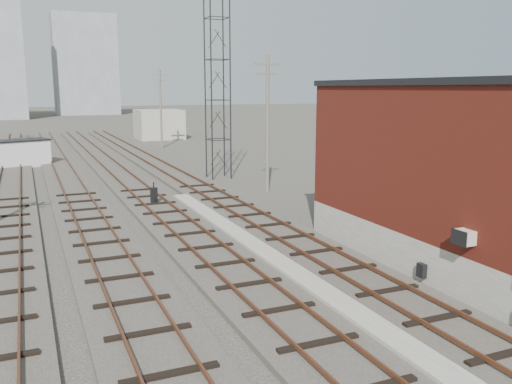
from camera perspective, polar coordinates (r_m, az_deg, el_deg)
ground at (r=65.47m, az=-15.82°, el=4.41°), size 320.00×320.00×0.00m
track_right at (r=45.40m, az=-9.19°, el=2.14°), size 3.20×90.00×0.39m
track_mid_right at (r=44.62m, az=-14.18°, el=1.80°), size 3.20×90.00×0.39m
track_mid_left at (r=44.19m, az=-19.30°, el=1.43°), size 3.20×90.00×0.39m
track_left at (r=44.12m, az=-24.48°, el=1.05°), size 3.20×90.00×0.39m
platform_curb at (r=21.61m, az=1.98°, el=-7.31°), size 0.90×28.00×0.26m
brick_building at (r=23.10m, az=20.18°, el=2.13°), size 6.54×12.20×7.22m
lattice_tower at (r=41.91m, az=-4.07°, el=11.68°), size 1.60×1.60×15.00m
utility_pole_right_a at (r=35.83m, az=1.22°, el=7.53°), size 1.80×0.24×9.00m
utility_pole_right_b at (r=64.33m, az=-10.00°, el=8.83°), size 1.80×0.24×9.00m
apartment_right at (r=155.56m, az=-17.56°, el=12.60°), size 16.00×12.00×26.00m
shed_right at (r=76.71m, az=-10.18°, el=7.03°), size 6.00×6.00×4.00m
switch_stand at (r=32.40m, az=-10.69°, el=-0.42°), size 0.42×0.42×1.37m
site_trailer at (r=52.45m, az=-24.05°, el=3.72°), size 6.25×4.30×2.42m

